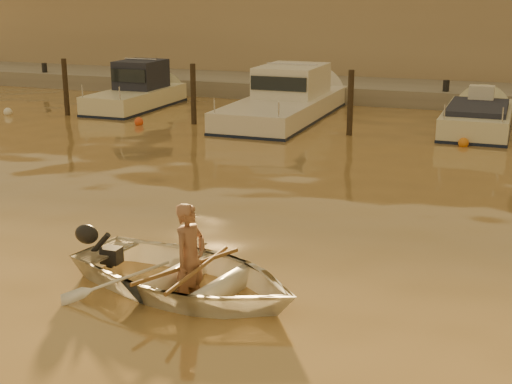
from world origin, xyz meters
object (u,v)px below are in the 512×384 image
at_px(moored_boat_2, 285,100).
at_px(person, 190,259).
at_px(moored_boat_1, 135,92).
at_px(dinghy, 185,275).
at_px(moored_boat_3, 477,123).
at_px(waterfront_building, 421,32).

bearing_deg(moored_boat_2, person, -76.99).
xyz_separation_m(moored_boat_1, moored_boat_2, (5.93, 0.00, 0.00)).
bearing_deg(moored_boat_2, dinghy, -77.33).
height_order(dinghy, person, person).
bearing_deg(moored_boat_3, dinghy, -102.20).
bearing_deg(moored_boat_1, moored_boat_2, 0.00).
relative_size(dinghy, waterfront_building, 0.08).
relative_size(dinghy, moored_boat_3, 0.65).
relative_size(moored_boat_3, waterfront_building, 0.13).
bearing_deg(waterfront_building, dinghy, -89.40).
xyz_separation_m(dinghy, moored_boat_1, (-9.23, 14.68, 0.36)).
bearing_deg(moored_boat_3, waterfront_building, 107.37).
xyz_separation_m(dinghy, waterfront_building, (-0.27, 25.68, 2.13)).
bearing_deg(moored_boat_1, person, -57.60).
relative_size(person, moored_boat_2, 0.20).
distance_m(moored_boat_1, moored_boat_2, 5.93).
distance_m(dinghy, waterfront_building, 25.77).
bearing_deg(dinghy, person, -90.00).
distance_m(dinghy, moored_boat_1, 17.35).
relative_size(person, waterfront_building, 0.04).
distance_m(person, moored_boat_2, 15.09).
relative_size(moored_boat_2, moored_boat_3, 1.48).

